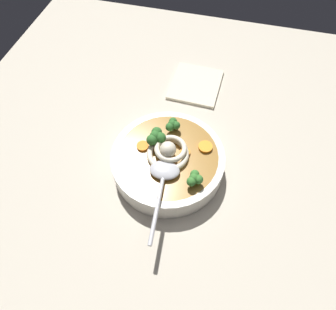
{
  "coord_description": "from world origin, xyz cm",
  "views": [
    {
      "loc": [
        -33.56,
        -5.1,
        59.37
      ],
      "look_at": [
        -0.67,
        3.28,
        7.83
      ],
      "focal_mm": 32.17,
      "sensor_mm": 36.0,
      "label": 1
    }
  ],
  "objects_px": {
    "noodle_pile": "(169,152)",
    "folded_napkin": "(196,84)",
    "soup_spoon": "(163,176)",
    "soup_bowl": "(168,161)"
  },
  "relations": [
    {
      "from": "folded_napkin",
      "to": "noodle_pile",
      "type": "bearing_deg",
      "value": 178.53
    },
    {
      "from": "soup_bowl",
      "to": "noodle_pile",
      "type": "distance_m",
      "value": 0.04
    },
    {
      "from": "soup_spoon",
      "to": "folded_napkin",
      "type": "bearing_deg",
      "value": 174.48
    },
    {
      "from": "noodle_pile",
      "to": "folded_napkin",
      "type": "height_order",
      "value": "noodle_pile"
    },
    {
      "from": "noodle_pile",
      "to": "soup_spoon",
      "type": "bearing_deg",
      "value": -176.16
    },
    {
      "from": "noodle_pile",
      "to": "soup_bowl",
      "type": "bearing_deg",
      "value": 110.66
    },
    {
      "from": "soup_bowl",
      "to": "folded_napkin",
      "type": "relative_size",
      "value": 1.68
    },
    {
      "from": "soup_bowl",
      "to": "soup_spoon",
      "type": "height_order",
      "value": "soup_spoon"
    },
    {
      "from": "noodle_pile",
      "to": "soup_spoon",
      "type": "height_order",
      "value": "noodle_pile"
    },
    {
      "from": "soup_spoon",
      "to": "folded_napkin",
      "type": "distance_m",
      "value": 0.33
    }
  ]
}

